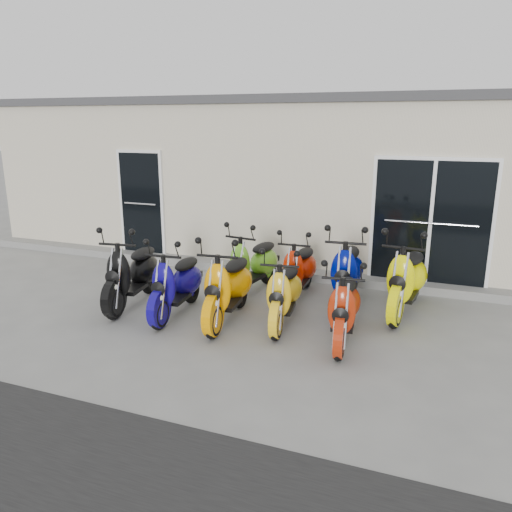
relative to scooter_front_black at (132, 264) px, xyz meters
The scene contains 15 objects.
ground 1.91m from the scooter_front_black, 11.23° to the left, with size 80.00×80.00×0.00m, color gray.
building 5.89m from the scooter_front_black, 72.53° to the left, with size 14.00×6.00×3.20m, color beige.
roof_cap 6.37m from the scooter_front_black, 72.53° to the left, with size 14.20×6.20×0.16m, color #3F3F42.
front_step 3.00m from the scooter_front_black, 53.59° to the left, with size 14.00×0.40×0.15m, color gray.
door_left 2.96m from the scooter_front_black, 120.03° to the left, with size 1.07×0.08×2.22m, color black.
door_right 5.05m from the scooter_front_black, 30.08° to the left, with size 2.02×0.08×2.22m, color black.
scooter_front_black is the anchor object (origin of this frame).
scooter_front_blue 0.88m from the scooter_front_black, ahead, with size 0.63×1.73×1.28m, color #110779, non-canonical shape.
scooter_front_orange_a 1.70m from the scooter_front_black, ahead, with size 0.67×1.85×1.37m, color #FF9F00, non-canonical shape.
scooter_front_orange_b 2.51m from the scooter_front_black, ahead, with size 0.61×1.67×1.23m, color yellow, non-canonical shape.
scooter_front_red 3.43m from the scooter_front_black, ahead, with size 0.61×1.67×1.24m, color #B3280B, non-canonical shape.
scooter_back_green 2.01m from the scooter_front_black, 39.10° to the left, with size 0.64×1.75×1.30m, color #6CC725, non-canonical shape.
scooter_back_red 2.72m from the scooter_front_black, 28.90° to the left, with size 0.61×1.66×1.23m, color red, non-canonical shape.
scooter_back_blue 3.41m from the scooter_front_black, 20.43° to the left, with size 0.69×1.91×1.41m, color #000B7E, non-canonical shape.
scooter_back_yellow 4.28m from the scooter_front_black, 16.17° to the left, with size 0.69×1.91×1.41m, color #FBFC00, non-canonical shape.
Camera 1 is at (2.82, -6.73, 2.87)m, focal length 35.00 mm.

